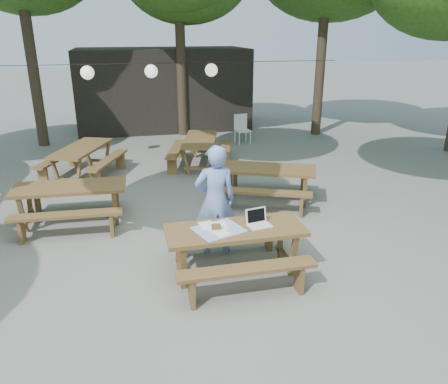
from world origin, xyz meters
TOP-DOWN VIEW (x-y plane):
  - ground at (0.00, 0.00)m, footprint 80.00×80.00m
  - pavilion at (0.50, 10.50)m, footprint 6.00×3.00m
  - main_picnic_table at (0.42, -0.37)m, footprint 2.00×1.58m
  - picnic_table_nw at (-2.08, 2.07)m, footprint 2.04×1.67m
  - picnic_table_ne at (1.79, 2.32)m, footprint 2.37×2.20m
  - picnic_table_far_w at (-2.05, 4.93)m, footprint 2.18×2.36m
  - picnic_table_far_e at (0.91, 5.17)m, footprint 2.02×2.25m
  - woman at (0.30, 0.40)m, footprint 0.66×0.44m
  - plastic_chair at (2.67, 7.34)m, footprint 0.49×0.49m
  - laptop at (0.77, -0.33)m, footprint 0.37×0.32m
  - tabletop_clutter at (0.17, -0.36)m, footprint 0.79×0.73m
  - paper_lanterns at (-0.19, 6.00)m, footprint 9.00×0.34m

SIDE VIEW (x-z plane):
  - ground at x=0.00m, z-range 0.00..0.00m
  - plastic_chair at x=2.67m, z-range -0.19..0.71m
  - main_picnic_table at x=0.42m, z-range 0.01..0.76m
  - picnic_table_nw at x=-2.08m, z-range 0.01..0.76m
  - picnic_table_ne at x=1.79m, z-range 0.01..0.76m
  - picnic_table_far_w at x=-2.05m, z-range 0.01..0.76m
  - picnic_table_far_e at x=0.91m, z-range 0.01..0.76m
  - tabletop_clutter at x=0.17m, z-range 0.72..0.80m
  - laptop at x=0.77m, z-range 0.69..0.93m
  - woman at x=0.30m, z-range 0.00..1.79m
  - pavilion at x=0.50m, z-range 0.00..2.80m
  - paper_lanterns at x=-0.19m, z-range 2.21..2.59m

